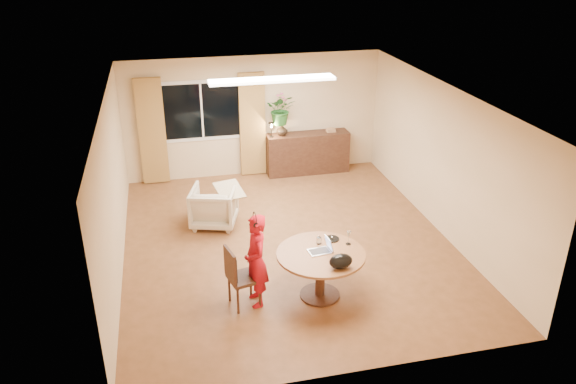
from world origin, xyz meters
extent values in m
plane|color=brown|center=(0.00, 0.00, 0.00)|extent=(6.50, 6.50, 0.00)
plane|color=white|center=(0.00, 0.00, 2.60)|extent=(6.50, 6.50, 0.00)
plane|color=tan|center=(0.00, 3.25, 1.30)|extent=(5.50, 0.00, 5.50)
plane|color=tan|center=(-2.75, 0.00, 1.30)|extent=(0.00, 6.50, 6.50)
plane|color=tan|center=(2.75, 0.00, 1.30)|extent=(0.00, 6.50, 6.50)
cube|color=white|center=(-1.10, 3.23, 1.50)|extent=(1.70, 0.02, 1.30)
cube|color=black|center=(-1.10, 3.22, 1.50)|extent=(1.55, 0.01, 1.15)
cube|color=white|center=(-1.10, 3.22, 1.50)|extent=(0.04, 0.01, 1.15)
cube|color=olive|center=(-2.15, 3.15, 1.15)|extent=(0.55, 0.08, 2.25)
cube|color=olive|center=(-0.05, 3.15, 1.15)|extent=(0.55, 0.08, 2.25)
cube|color=white|center=(0.00, 1.20, 2.57)|extent=(2.20, 0.35, 0.05)
cylinder|color=brown|center=(0.11, -1.62, 0.71)|extent=(1.28, 1.28, 0.04)
cylinder|color=black|center=(0.11, -1.62, 0.34)|extent=(0.14, 0.14, 0.69)
cylinder|color=black|center=(0.11, -1.62, 0.01)|extent=(0.59, 0.59, 0.03)
imported|color=red|center=(-0.82, -1.57, 0.70)|extent=(0.54, 0.38, 1.39)
imported|color=beige|center=(-1.15, 0.97, 0.37)|extent=(0.98, 1.00, 0.73)
cube|color=black|center=(1.14, 3.01, 0.45)|extent=(1.81, 0.44, 0.91)
imported|color=black|center=(0.57, 3.01, 1.03)|extent=(0.27, 0.27, 0.25)
imported|color=#325F23|center=(0.55, 3.01, 1.49)|extent=(0.70, 0.64, 0.66)
camera|label=1|loc=(-1.89, -8.22, 4.84)|focal=35.00mm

